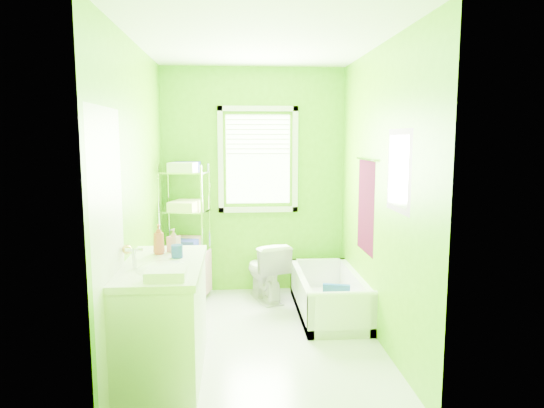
{
  "coord_description": "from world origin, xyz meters",
  "views": [
    {
      "loc": [
        -0.21,
        -4.17,
        1.8
      ],
      "look_at": [
        0.12,
        0.25,
        1.19
      ],
      "focal_mm": 32.0,
      "sensor_mm": 36.0,
      "label": 1
    }
  ],
  "objects": [
    {
      "name": "window",
      "position": [
        0.05,
        1.42,
        1.61
      ],
      "size": [
        0.92,
        0.05,
        1.22
      ],
      "color": "white",
      "rests_on": "ground"
    },
    {
      "name": "ground",
      "position": [
        0.0,
        0.0,
        0.0
      ],
      "size": [
        2.9,
        2.9,
        0.0
      ],
      "primitive_type": "plane",
      "color": "silver",
      "rests_on": "ground"
    },
    {
      "name": "bathtub",
      "position": [
        0.73,
        0.56,
        0.14
      ],
      "size": [
        0.63,
        1.35,
        0.44
      ],
      "color": "white",
      "rests_on": "ground"
    },
    {
      "name": "room_envelope",
      "position": [
        0.0,
        0.0,
        1.55
      ],
      "size": [
        2.14,
        2.94,
        2.62
      ],
      "color": "#56AF08",
      "rests_on": "ground"
    },
    {
      "name": "wire_shelf_unit",
      "position": [
        -0.76,
        1.2,
        0.93
      ],
      "size": [
        0.57,
        0.47,
        1.54
      ],
      "color": "silver",
      "rests_on": "ground"
    },
    {
      "name": "toilet",
      "position": [
        0.11,
        1.07,
        0.33
      ],
      "size": [
        0.56,
        0.74,
        0.66
      ],
      "primitive_type": "imported",
      "rotation": [
        0.0,
        0.0,
        3.46
      ],
      "color": "white",
      "rests_on": "ground"
    },
    {
      "name": "vanity",
      "position": [
        -0.76,
        -0.61,
        0.47
      ],
      "size": [
        0.6,
        1.17,
        1.12
      ],
      "color": "white",
      "rests_on": "ground"
    },
    {
      "name": "door",
      "position": [
        -1.04,
        -1.0,
        1.0
      ],
      "size": [
        0.09,
        0.8,
        2.0
      ],
      "color": "white",
      "rests_on": "ground"
    },
    {
      "name": "right_wall_decor",
      "position": [
        1.04,
        -0.02,
        1.32
      ],
      "size": [
        0.04,
        1.48,
        1.17
      ],
      "color": "#45071D",
      "rests_on": "ground"
    }
  ]
}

